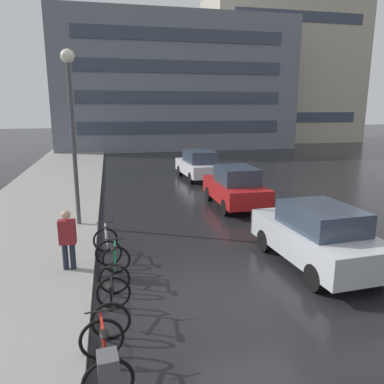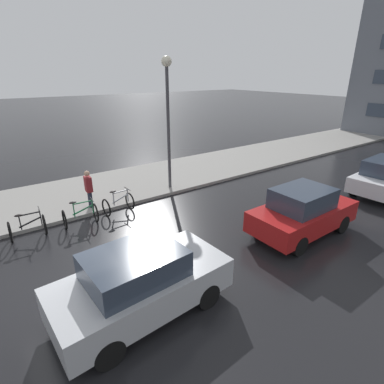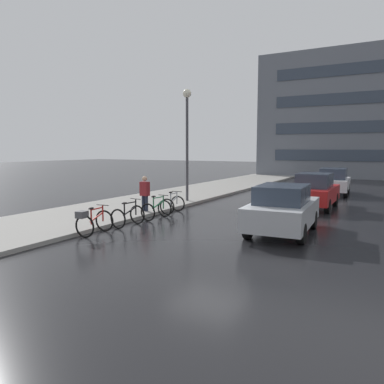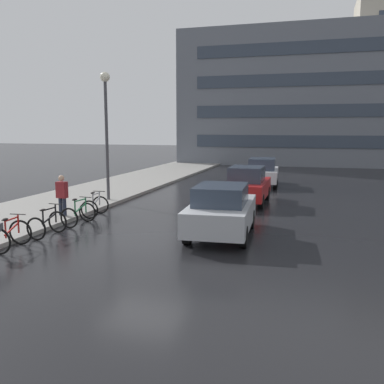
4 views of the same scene
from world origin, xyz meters
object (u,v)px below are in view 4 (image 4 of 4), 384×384
car_white (262,172)px  pedestrian (62,194)px  car_red (247,185)px  bicycle_second (47,224)px  bicycle_farthest (95,206)px  streetlamp (106,114)px  bicycle_third (79,214)px  car_silver (221,210)px  bicycle_nearest (7,234)px

car_white → pedestrian: 13.20m
car_white → pedestrian: size_ratio=2.47×
car_red → pedestrian: bearing=-139.3°
bicycle_second → bicycle_farthest: (-0.10, 3.30, -0.00)m
pedestrian → streetlamp: bearing=90.6°
car_red → car_white: 6.33m
bicycle_third → pedestrian: size_ratio=0.72×
bicycle_second → car_silver: car_silver is taller
bicycle_third → streetlamp: size_ratio=0.20×
car_silver → car_white: 12.53m
bicycle_farthest → car_silver: bearing=-17.1°
bicycle_second → bicycle_nearest: bearing=-93.7°
bicycle_third → car_red: (5.10, 6.09, 0.44)m
bicycle_third → streetlamp: (-1.16, 4.58, 3.67)m
bicycle_nearest → pedestrian: size_ratio=0.84×
pedestrian → bicycle_nearest: bearing=-77.7°
bicycle_second → car_white: car_white is taller
car_white → streetlamp: streetlamp is taller
bicycle_second → car_red: 9.40m
car_white → pedestrian: pedestrian is taller
bicycle_nearest → streetlamp: (-0.96, 8.05, 3.58)m
bicycle_farthest → bicycle_third: bearing=-82.8°
streetlamp → bicycle_second: bearing=-80.4°
car_silver → car_white: car_silver is taller
bicycle_second → car_red: car_red is taller
pedestrian → streetlamp: streetlamp is taller
bicycle_nearest → car_red: car_red is taller
pedestrian → streetlamp: (-0.04, 3.84, 3.13)m
bicycle_nearest → car_silver: size_ratio=0.34×
car_silver → car_white: (-0.21, 12.53, -0.00)m
car_silver → car_red: (-0.14, 6.20, 0.00)m
car_white → streetlamp: size_ratio=0.70×
bicycle_farthest → pedestrian: pedestrian is taller
bicycle_nearest → pedestrian: (-0.91, 4.20, 0.45)m
car_red → pedestrian: (-6.22, -5.36, 0.10)m
bicycle_third → streetlamp: bearing=104.2°
bicycle_nearest → car_silver: bearing=31.6°
pedestrian → bicycle_farthest: bearing=41.8°
bicycle_second → car_silver: 5.60m
car_red → streetlamp: streetlamp is taller
bicycle_nearest → streetlamp: streetlamp is taller
streetlamp → car_red: bearing=13.6°
car_white → bicycle_third: bearing=-112.1°
bicycle_nearest → bicycle_second: bicycle_second is taller
bicycle_nearest → pedestrian: bearing=102.3°
bicycle_nearest → streetlamp: bearing=96.8°
bicycle_farthest → car_silver: size_ratio=0.28×
bicycle_nearest → bicycle_second: size_ratio=1.22×
bicycle_nearest → car_white: 16.73m
bicycle_farthest → car_silver: 5.71m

